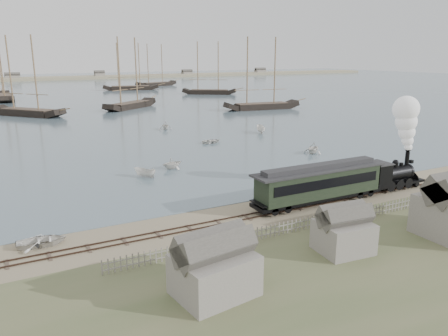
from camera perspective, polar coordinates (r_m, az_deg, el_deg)
name	(u,v)px	position (r m, az deg, el deg)	size (l,w,h in m)	color
ground	(245,210)	(44.73, 2.80, -5.44)	(600.00, 600.00, 0.00)	gray
harbor_water	(48,90)	(207.79, -22.05, 9.43)	(600.00, 336.00, 0.06)	#4D656F
rail_track	(256,215)	(43.12, 4.16, -6.20)	(120.00, 1.80, 0.16)	#39271F
picket_fence_west	(220,249)	(36.17, -0.51, -10.50)	(19.00, 0.10, 1.20)	slate
picket_fence_east	(391,212)	(46.99, 20.96, -5.44)	(15.00, 0.10, 1.20)	slate
shed_left	(215,294)	(30.04, -1.23, -16.14)	(5.00, 4.00, 4.10)	slate
shed_mid	(342,251)	(36.99, 15.19, -10.45)	(4.00, 3.50, 3.60)	slate
far_spit	(32,80)	(287.32, -23.84, 10.43)	(500.00, 20.00, 1.80)	tan
locomotive	(403,148)	(54.73, 22.38, 2.40)	(8.34, 3.11, 10.39)	black
passenger_coach	(319,182)	(46.77, 12.34, -1.83)	(15.50, 2.99, 3.76)	black
beached_dinghy	(42,241)	(39.57, -22.71, -8.77)	(3.95, 2.82, 0.82)	silver
rowboat_1	(172,163)	(60.30, -6.78, 0.66)	(3.04, 2.62, 1.60)	silver
rowboat_2	(145,173)	(56.71, -10.31, -0.59)	(3.12, 1.17, 1.21)	silver
rowboat_3	(212,141)	(77.39, -1.63, 3.55)	(3.49, 2.49, 0.72)	silver
rowboat_4	(313,148)	(70.59, 11.57, 2.59)	(3.32, 2.86, 1.75)	silver
rowboat_5	(261,129)	(87.33, 4.81, 5.06)	(3.94, 1.48, 1.52)	silver
rowboat_7	(165,126)	(91.84, -7.67, 5.52)	(3.25, 2.80, 1.71)	silver
schooner_2	(24,76)	(121.61, -24.71, 10.90)	(21.32, 4.92, 20.00)	black
schooner_3	(129,73)	(129.36, -12.33, 12.03)	(20.26, 4.68, 20.00)	black
schooner_4	(263,73)	(124.87, 5.06, 12.22)	(22.02, 5.08, 20.00)	black
schooner_5	(209,68)	(171.96, -1.98, 12.94)	(20.77, 4.79, 20.00)	black
schooner_7	(1,70)	(167.51, -27.13, 11.33)	(24.91, 5.75, 20.00)	black
schooner_8	(130,66)	(196.49, -12.24, 12.85)	(23.49, 5.42, 20.00)	black
schooner_9	(156,65)	(218.84, -8.91, 13.16)	(21.65, 5.00, 20.00)	black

